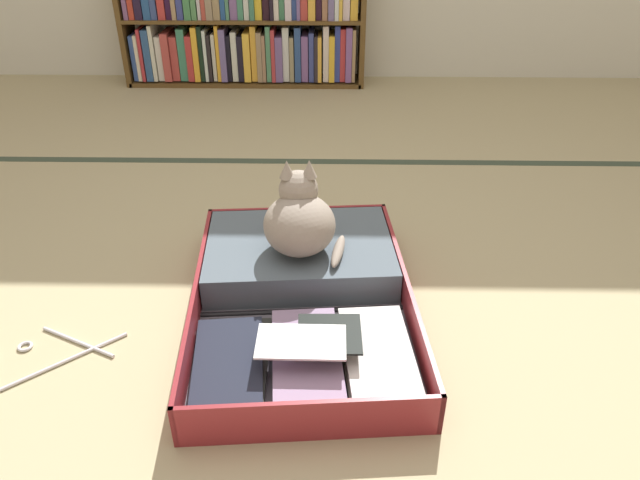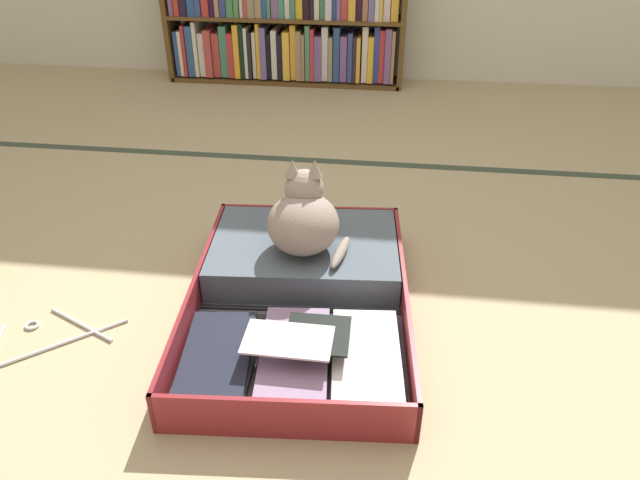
{
  "view_description": "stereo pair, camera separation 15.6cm",
  "coord_description": "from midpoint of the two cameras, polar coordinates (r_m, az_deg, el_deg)",
  "views": [
    {
      "loc": [
        0.07,
        -1.35,
        1.11
      ],
      "look_at": [
        0.04,
        0.08,
        0.22
      ],
      "focal_mm": 33.24,
      "sensor_mm": 36.0,
      "label": 1
    },
    {
      "loc": [
        0.22,
        -1.34,
        1.11
      ],
      "look_at": [
        0.04,
        0.08,
        0.22
      ],
      "focal_mm": 33.24,
      "sensor_mm": 36.0,
      "label": 2
    }
  ],
  "objects": [
    {
      "name": "ground_plane",
      "position": [
        1.75,
        -3.98,
        -7.45
      ],
      "size": [
        10.0,
        10.0,
        0.0
      ],
      "primitive_type": "plane",
      "color": "tan"
    },
    {
      "name": "bookshelf",
      "position": [
        3.73,
        -8.55,
        20.07
      ],
      "size": [
        1.43,
        0.24,
        0.76
      ],
      "color": "brown",
      "rests_on": "ground_plane"
    },
    {
      "name": "clothes_hanger",
      "position": [
        1.8,
        -28.06,
        -10.55
      ],
      "size": [
        0.37,
        0.34,
        0.01
      ],
      "color": "silver",
      "rests_on": "ground_plane"
    },
    {
      "name": "tatami_border",
      "position": [
        2.68,
        -2.16,
        7.55
      ],
      "size": [
        4.8,
        0.05,
        0.0
      ],
      "color": "#384535",
      "rests_on": "ground_plane"
    },
    {
      "name": "black_cat",
      "position": [
        1.78,
        -4.46,
        1.91
      ],
      "size": [
        0.26,
        0.25,
        0.28
      ],
      "color": "gray",
      "rests_on": "open_suitcase"
    },
    {
      "name": "open_suitcase",
      "position": [
        1.79,
        -4.26,
        -4.43
      ],
      "size": [
        0.68,
        0.94,
        0.12
      ],
      "color": "maroon",
      "rests_on": "ground_plane"
    }
  ]
}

